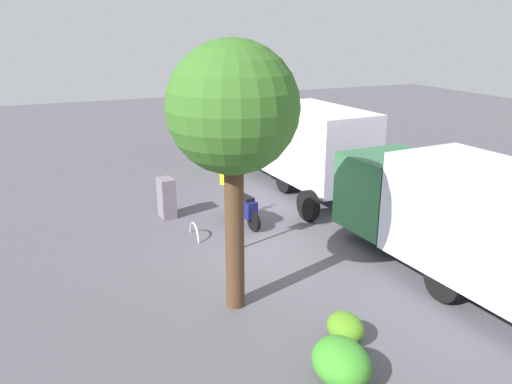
# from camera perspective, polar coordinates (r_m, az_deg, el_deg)

# --- Properties ---
(ground_plane) EXTENTS (60.00, 60.00, 0.00)m
(ground_plane) POSITION_cam_1_polar(r_m,az_deg,el_deg) (12.86, 1.30, -6.63)
(ground_plane) COLOR #4D4B52
(box_truck_near) EXTENTS (8.42, 2.67, 2.75)m
(box_truck_near) POSITION_cam_1_polar(r_m,az_deg,el_deg) (11.76, 22.20, -2.28)
(box_truck_near) COLOR black
(box_truck_near) RESTS_ON ground
(box_truck_far) EXTENTS (7.84, 2.61, 2.87)m
(box_truck_far) POSITION_cam_1_polar(r_m,az_deg,el_deg) (17.84, 5.14, 5.80)
(box_truck_far) COLOR black
(box_truck_far) RESTS_ON ground
(motorcycle) EXTENTS (1.80, 0.62, 1.20)m
(motorcycle) POSITION_cam_1_polar(r_m,az_deg,el_deg) (14.33, -1.53, -1.71)
(motorcycle) COLOR black
(motorcycle) RESTS_ON ground
(stop_sign) EXTENTS (0.71, 0.33, 3.00)m
(stop_sign) POSITION_cam_1_polar(r_m,az_deg,el_deg) (12.08, -3.11, 1.83)
(stop_sign) COLOR #9E9EA3
(stop_sign) RESTS_ON ground
(street_tree) EXTENTS (2.44, 2.44, 5.24)m
(street_tree) POSITION_cam_1_polar(r_m,az_deg,el_deg) (9.17, -2.63, 9.08)
(street_tree) COLOR #47301E
(street_tree) RESTS_ON ground
(utility_cabinet) EXTENTS (0.62, 0.46, 1.18)m
(utility_cabinet) POSITION_cam_1_polar(r_m,az_deg,el_deg) (15.11, -10.09, -0.65)
(utility_cabinet) COLOR slate
(utility_cabinet) RESTS_ON ground
(bike_rack_hoop) EXTENTS (0.85, 0.06, 0.85)m
(bike_rack_hoop) POSITION_cam_1_polar(r_m,az_deg,el_deg) (13.72, -6.97, -5.12)
(bike_rack_hoop) COLOR #B7B7BC
(bike_rack_hoop) RESTS_ON ground
(shrub_near_sign) EXTENTS (0.77, 0.63, 0.52)m
(shrub_near_sign) POSITION_cam_1_polar(r_m,az_deg,el_deg) (9.49, 10.08, -14.88)
(shrub_near_sign) COLOR #4B7F1D
(shrub_near_sign) RESTS_ON ground
(shrub_mid_verge) EXTENTS (1.07, 0.87, 0.73)m
(shrub_mid_verge) POSITION_cam_1_polar(r_m,az_deg,el_deg) (8.48, 9.61, -18.47)
(shrub_mid_verge) COLOR #378626
(shrub_mid_verge) RESTS_ON ground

